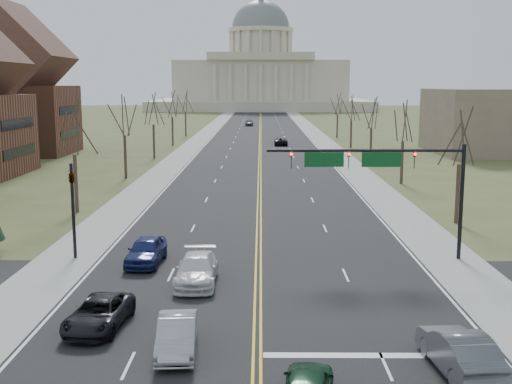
{
  "coord_description": "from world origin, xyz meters",
  "views": [
    {
      "loc": [
        0.15,
        -25.37,
        10.82
      ],
      "look_at": [
        -0.21,
        20.78,
        3.0
      ],
      "focal_mm": 45.0,
      "sensor_mm": 36.0,
      "label": 1
    }
  ],
  "objects_px": {
    "signal_left": "(73,200)",
    "car_nb_outer_lead": "(459,351)",
    "signal_mast": "(380,168)",
    "car_sb_inner_second": "(197,270)",
    "car_far_sb": "(249,123)",
    "car_far_nb": "(281,141)",
    "car_sb_inner_lead": "(177,335)",
    "car_sb_outer_second": "(146,250)",
    "car_sb_outer_lead": "(99,314)"
  },
  "relations": [
    {
      "from": "signal_mast",
      "to": "signal_left",
      "type": "relative_size",
      "value": 2.02
    },
    {
      "from": "signal_mast",
      "to": "car_sb_inner_lead",
      "type": "distance_m",
      "value": 18.47
    },
    {
      "from": "signal_left",
      "to": "car_far_sb",
      "type": "bearing_deg",
      "value": 86.16
    },
    {
      "from": "car_nb_outer_lead",
      "to": "car_sb_inner_second",
      "type": "relative_size",
      "value": 0.93
    },
    {
      "from": "signal_left",
      "to": "car_far_nb",
      "type": "relative_size",
      "value": 1.2
    },
    {
      "from": "car_nb_outer_lead",
      "to": "car_sb_inner_lead",
      "type": "xyz_separation_m",
      "value": [
        -10.93,
        1.74,
        -0.1
      ]
    },
    {
      "from": "signal_mast",
      "to": "car_nb_outer_lead",
      "type": "bearing_deg",
      "value": -89.21
    },
    {
      "from": "car_nb_outer_lead",
      "to": "car_sb_outer_lead",
      "type": "relative_size",
      "value": 1.04
    },
    {
      "from": "signal_mast",
      "to": "car_nb_outer_lead",
      "type": "height_order",
      "value": "signal_mast"
    },
    {
      "from": "signal_mast",
      "to": "car_far_sb",
      "type": "xyz_separation_m",
      "value": [
        -10.35,
        127.89,
        -4.91
      ]
    },
    {
      "from": "car_sb_inner_lead",
      "to": "car_far_sb",
      "type": "relative_size",
      "value": 0.89
    },
    {
      "from": "car_sb_outer_lead",
      "to": "car_far_sb",
      "type": "relative_size",
      "value": 0.98
    },
    {
      "from": "signal_left",
      "to": "car_far_nb",
      "type": "height_order",
      "value": "signal_left"
    },
    {
      "from": "signal_left",
      "to": "car_far_nb",
      "type": "bearing_deg",
      "value": 78.53
    },
    {
      "from": "signal_left",
      "to": "car_sb_outer_second",
      "type": "bearing_deg",
      "value": -14.63
    },
    {
      "from": "car_far_nb",
      "to": "car_far_sb",
      "type": "relative_size",
      "value": 1.02
    },
    {
      "from": "car_sb_outer_lead",
      "to": "car_sb_inner_second",
      "type": "height_order",
      "value": "car_sb_inner_second"
    },
    {
      "from": "car_far_sb",
      "to": "signal_mast",
      "type": "bearing_deg",
      "value": -84.88
    },
    {
      "from": "car_sb_outer_second",
      "to": "car_far_sb",
      "type": "height_order",
      "value": "car_far_sb"
    },
    {
      "from": "car_sb_outer_second",
      "to": "car_sb_inner_lead",
      "type": "bearing_deg",
      "value": -71.93
    },
    {
      "from": "car_sb_outer_lead",
      "to": "car_nb_outer_lead",
      "type": "bearing_deg",
      "value": -10.99
    },
    {
      "from": "car_sb_outer_lead",
      "to": "car_far_nb",
      "type": "height_order",
      "value": "car_far_nb"
    },
    {
      "from": "signal_left",
      "to": "car_nb_outer_lead",
      "type": "distance_m",
      "value": 25.08
    },
    {
      "from": "signal_mast",
      "to": "car_far_nb",
      "type": "bearing_deg",
      "value": 92.87
    },
    {
      "from": "car_sb_inner_lead",
      "to": "car_sb_outer_second",
      "type": "height_order",
      "value": "car_sb_outer_second"
    },
    {
      "from": "signal_left",
      "to": "car_far_nb",
      "type": "distance_m",
      "value": 76.44
    },
    {
      "from": "car_far_sb",
      "to": "car_far_nb",
      "type": "bearing_deg",
      "value": -82.41
    },
    {
      "from": "signal_left",
      "to": "car_far_sb",
      "type": "xyz_separation_m",
      "value": [
        8.59,
        127.89,
        -2.86
      ]
    },
    {
      "from": "signal_mast",
      "to": "car_sb_inner_lead",
      "type": "bearing_deg",
      "value": -127.06
    },
    {
      "from": "car_sb_outer_lead",
      "to": "car_sb_outer_second",
      "type": "relative_size",
      "value": 1.0
    },
    {
      "from": "car_sb_outer_lead",
      "to": "car_sb_outer_second",
      "type": "distance_m",
      "value": 10.4
    },
    {
      "from": "car_sb_inner_lead",
      "to": "car_sb_outer_second",
      "type": "distance_m",
      "value": 13.43
    },
    {
      "from": "signal_left",
      "to": "car_nb_outer_lead",
      "type": "height_order",
      "value": "signal_left"
    },
    {
      "from": "car_sb_inner_lead",
      "to": "car_sb_inner_second",
      "type": "bearing_deg",
      "value": 86.47
    },
    {
      "from": "car_sb_inner_lead",
      "to": "car_far_sb",
      "type": "height_order",
      "value": "car_far_sb"
    },
    {
      "from": "signal_mast",
      "to": "car_sb_inner_second",
      "type": "height_order",
      "value": "signal_mast"
    },
    {
      "from": "signal_mast",
      "to": "car_far_nb",
      "type": "relative_size",
      "value": 2.42
    },
    {
      "from": "signal_mast",
      "to": "car_sb_inner_second",
      "type": "distance_m",
      "value": 12.95
    },
    {
      "from": "car_sb_inner_lead",
      "to": "car_far_sb",
      "type": "distance_m",
      "value": 142.08
    },
    {
      "from": "car_nb_outer_lead",
      "to": "car_sb_inner_second",
      "type": "height_order",
      "value": "car_nb_outer_lead"
    },
    {
      "from": "car_sb_outer_lead",
      "to": "car_far_nb",
      "type": "bearing_deg",
      "value": 88.14
    },
    {
      "from": "car_far_nb",
      "to": "car_far_sb",
      "type": "bearing_deg",
      "value": -82.35
    },
    {
      "from": "car_nb_outer_lead",
      "to": "car_sb_outer_lead",
      "type": "distance_m",
      "value": 15.37
    },
    {
      "from": "car_sb_inner_lead",
      "to": "car_nb_outer_lead",
      "type": "bearing_deg",
      "value": -13.16
    },
    {
      "from": "car_sb_inner_second",
      "to": "car_sb_outer_second",
      "type": "distance_m",
      "value": 5.21
    },
    {
      "from": "car_sb_inner_lead",
      "to": "car_sb_outer_second",
      "type": "xyz_separation_m",
      "value": [
        -3.54,
        12.96,
        0.1
      ]
    },
    {
      "from": "car_sb_outer_lead",
      "to": "car_sb_inner_second",
      "type": "bearing_deg",
      "value": 65.34
    },
    {
      "from": "car_sb_outer_second",
      "to": "car_far_sb",
      "type": "xyz_separation_m",
      "value": [
        3.9,
        129.12,
        0.02
      ]
    },
    {
      "from": "car_sb_outer_second",
      "to": "car_far_sb",
      "type": "relative_size",
      "value": 0.98
    },
    {
      "from": "car_sb_inner_second",
      "to": "car_far_sb",
      "type": "xyz_separation_m",
      "value": [
        0.45,
        133.02,
        0.06
      ]
    }
  ]
}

